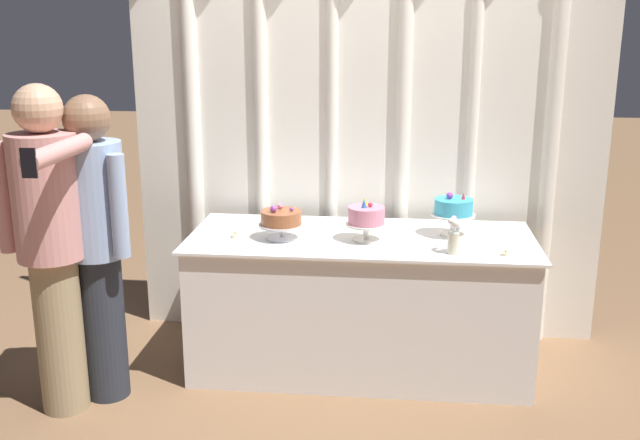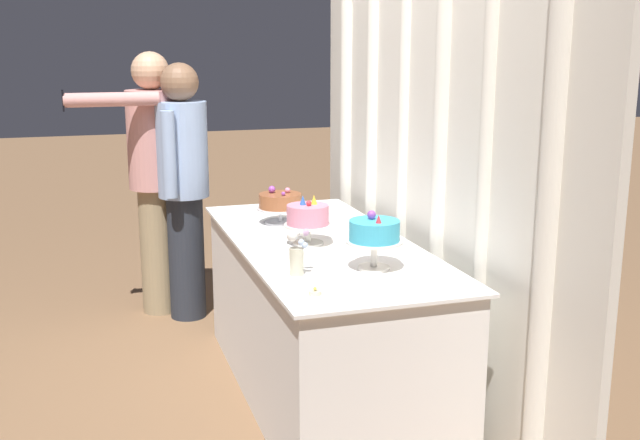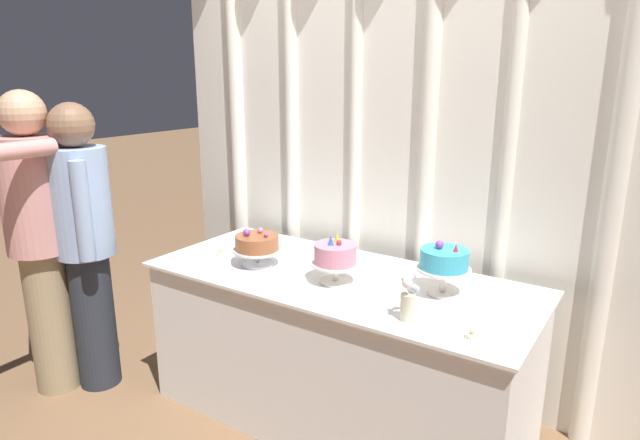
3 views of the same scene
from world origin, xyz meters
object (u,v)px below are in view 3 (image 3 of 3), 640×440
at_px(flower_vase, 408,299).
at_px(guest_man_dark_suit, 84,236).
at_px(tealight_near_left, 472,336).
at_px(guest_girl_blue_dress, 37,232).
at_px(cake_display_leftmost, 257,245).
at_px(tealight_far_left, 221,254).
at_px(cake_display_center, 335,256).
at_px(cake_table, 338,348).
at_px(cake_display_rightmost, 444,262).

relative_size(flower_vase, guest_man_dark_suit, 0.12).
xyz_separation_m(tealight_near_left, guest_girl_blue_dress, (-2.26, -0.38, 0.13)).
bearing_deg(cake_display_leftmost, guest_girl_blue_dress, -152.42).
bearing_deg(tealight_far_left, cake_display_leftmost, 0.52).
height_order(tealight_far_left, tealight_near_left, tealight_far_left).
xyz_separation_m(cake_display_center, tealight_far_left, (-0.72, -0.02, -0.12)).
xyz_separation_m(cake_table, tealight_near_left, (0.76, -0.27, 0.40)).
height_order(cake_display_center, flower_vase, cake_display_center).
relative_size(guest_man_dark_suit, guest_girl_blue_dress, 0.96).
height_order(tealight_near_left, guest_girl_blue_dress, guest_girl_blue_dress).
bearing_deg(cake_display_center, cake_display_rightmost, 17.27).
bearing_deg(cake_display_center, tealight_far_left, -178.75).
distance_m(cake_display_rightmost, flower_vase, 0.34).
bearing_deg(cake_display_leftmost, guest_man_dark_suit, -156.43).
distance_m(cake_display_leftmost, tealight_near_left, 1.21).
bearing_deg(cake_display_rightmost, cake_display_leftmost, -170.26).
relative_size(cake_table, tealight_far_left, 39.64).
bearing_deg(cake_display_leftmost, flower_vase, -10.37).
bearing_deg(tealight_far_left, cake_table, 7.83).
bearing_deg(cake_display_rightmost, cake_display_center, -162.73).
bearing_deg(guest_girl_blue_dress, tealight_far_left, 34.47).
bearing_deg(cake_table, tealight_near_left, -19.48).
distance_m(cake_display_rightmost, guest_girl_blue_dress, 2.13).
distance_m(cake_display_leftmost, tealight_far_left, 0.28).
xyz_separation_m(guest_man_dark_suit, guest_girl_blue_dress, (-0.17, -0.16, 0.04)).
distance_m(cake_table, cake_display_leftmost, 0.67).
bearing_deg(cake_display_center, cake_table, 110.90).
relative_size(cake_display_center, cake_display_rightmost, 0.95).
bearing_deg(cake_display_center, flower_vase, -21.74).
height_order(guest_man_dark_suit, guest_girl_blue_dress, guest_girl_blue_dress).
bearing_deg(guest_man_dark_suit, guest_girl_blue_dress, -135.49).
bearing_deg(guest_girl_blue_dress, cake_display_center, 20.38).
relative_size(cake_display_leftmost, tealight_near_left, 4.91).
bearing_deg(cake_display_center, tealight_near_left, -14.51).
distance_m(cake_table, guest_man_dark_suit, 1.50).
bearing_deg(flower_vase, guest_girl_blue_dress, -169.03).
relative_size(cake_display_leftmost, cake_display_center, 1.07).
relative_size(tealight_far_left, guest_man_dark_suit, 0.03).
xyz_separation_m(cake_display_leftmost, cake_display_center, (0.47, 0.01, 0.02)).
relative_size(flower_vase, tealight_near_left, 3.77).
bearing_deg(cake_display_leftmost, tealight_near_left, -8.32).
bearing_deg(tealight_near_left, tealight_far_left, 173.23).
distance_m(cake_display_leftmost, guest_girl_blue_dress, 1.20).
height_order(cake_display_rightmost, tealight_near_left, cake_display_rightmost).
relative_size(cake_display_rightmost, flower_vase, 1.29).
relative_size(tealight_far_left, guest_girl_blue_dress, 0.03).
bearing_deg(flower_vase, cake_display_rightmost, 86.67).
height_order(cake_display_leftmost, cake_display_center, cake_display_center).
relative_size(tealight_near_left, guest_girl_blue_dress, 0.03).
bearing_deg(cake_table, cake_display_rightmost, 7.73).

